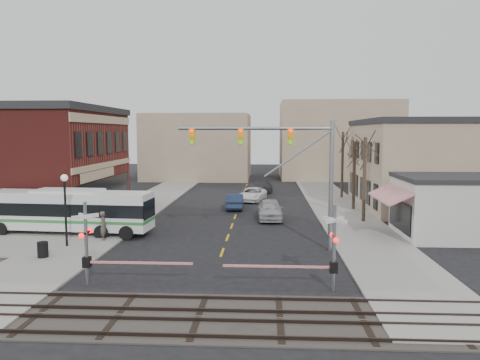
% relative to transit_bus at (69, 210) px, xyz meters
% --- Properties ---
extents(ground, '(160.00, 160.00, 0.00)m').
position_rel_transit_bus_xyz_m(ground, '(11.38, -6.50, -1.73)').
color(ground, black).
rests_on(ground, ground).
extents(sidewalk_west, '(5.00, 60.00, 0.12)m').
position_rel_transit_bus_xyz_m(sidewalk_west, '(1.88, 13.50, -1.67)').
color(sidewalk_west, gray).
rests_on(sidewalk_west, ground).
extents(sidewalk_east, '(5.00, 60.00, 0.12)m').
position_rel_transit_bus_xyz_m(sidewalk_east, '(20.88, 13.50, -1.67)').
color(sidewalk_east, gray).
rests_on(sidewalk_east, ground).
extents(ballast_strip, '(160.00, 5.00, 0.06)m').
position_rel_transit_bus_xyz_m(ballast_strip, '(11.38, -14.50, -1.70)').
color(ballast_strip, '#332D28').
rests_on(ballast_strip, ground).
extents(rail_tracks, '(160.00, 3.91, 0.14)m').
position_rel_transit_bus_xyz_m(rail_tracks, '(11.38, -14.50, -1.61)').
color(rail_tracks, '#2D231E').
rests_on(rail_tracks, ground).
extents(tan_building, '(20.30, 15.30, 8.50)m').
position_rel_transit_bus_xyz_m(tan_building, '(33.38, 13.50, 2.53)').
color(tan_building, gray).
rests_on(tan_building, ground).
extents(awning_shop, '(9.74, 6.20, 4.30)m').
position_rel_transit_bus_xyz_m(awning_shop, '(27.36, 0.50, 0.43)').
color(awning_shop, beige).
rests_on(awning_shop, ground).
extents(tree_east_a, '(0.28, 0.28, 6.75)m').
position_rel_transit_bus_xyz_m(tree_east_a, '(21.88, 5.50, 1.76)').
color(tree_east_a, '#382B21').
rests_on(tree_east_a, sidewalk_east).
extents(tree_east_b, '(0.28, 0.28, 6.30)m').
position_rel_transit_bus_xyz_m(tree_east_b, '(22.18, 11.50, 1.54)').
color(tree_east_b, '#382B21').
rests_on(tree_east_b, sidewalk_east).
extents(tree_east_c, '(0.28, 0.28, 7.20)m').
position_rel_transit_bus_xyz_m(tree_east_c, '(22.38, 19.50, 1.99)').
color(tree_east_c, '#382B21').
rests_on(tree_east_c, sidewalk_east).
extents(transit_bus, '(12.03, 3.47, 3.06)m').
position_rel_transit_bus_xyz_m(transit_bus, '(0.00, 0.00, 0.00)').
color(transit_bus, silver).
rests_on(transit_bus, ground).
extents(traffic_signal_mast, '(9.47, 0.30, 8.00)m').
position_rel_transit_bus_xyz_m(traffic_signal_mast, '(15.33, -3.64, 3.98)').
color(traffic_signal_mast, gray).
rests_on(traffic_signal_mast, ground).
extents(rr_crossing_west, '(5.60, 1.36, 4.00)m').
position_rel_transit_bus_xyz_m(rr_crossing_west, '(5.91, -10.79, 0.24)').
color(rr_crossing_west, gray).
rests_on(rr_crossing_west, ground).
extents(rr_crossing_east, '(5.60, 1.36, 4.00)m').
position_rel_transit_bus_xyz_m(rr_crossing_east, '(16.71, -11.04, 0.24)').
color(rr_crossing_east, gray).
rests_on(rr_crossing_east, ground).
extents(street_lamp, '(0.44, 0.44, 4.55)m').
position_rel_transit_bus_xyz_m(street_lamp, '(1.49, -3.90, 1.62)').
color(street_lamp, black).
rests_on(street_lamp, sidewalk_west).
extents(trash_bin, '(0.60, 0.60, 0.89)m').
position_rel_transit_bus_xyz_m(trash_bin, '(1.25, -6.58, -1.17)').
color(trash_bin, black).
rests_on(trash_bin, sidewalk_west).
extents(car_a, '(2.16, 5.05, 1.70)m').
position_rel_transit_bus_xyz_m(car_a, '(14.37, 6.45, -0.88)').
color(car_a, '#ABABB0').
rests_on(car_a, ground).
extents(car_b, '(1.68, 4.45, 1.45)m').
position_rel_transit_bus_xyz_m(car_b, '(11.09, 11.65, -1.01)').
color(car_b, '#1B2744').
rests_on(car_b, ground).
extents(car_c, '(3.27, 5.40, 1.40)m').
position_rel_transit_bus_xyz_m(car_c, '(12.58, 16.85, -1.03)').
color(car_c, white).
rests_on(car_c, ground).
extents(car_d, '(3.49, 5.08, 1.36)m').
position_rel_transit_bus_xyz_m(car_d, '(13.34, 22.05, -1.05)').
color(car_d, '#36373A').
rests_on(car_d, ground).
extents(pedestrian_near, '(0.62, 0.80, 1.94)m').
position_rel_transit_bus_xyz_m(pedestrian_near, '(3.27, -2.18, -0.64)').
color(pedestrian_near, '#4F463F').
rests_on(pedestrian_near, sidewalk_west).
extents(pedestrian_far, '(1.13, 1.12, 1.84)m').
position_rel_transit_bus_xyz_m(pedestrian_far, '(1.86, 1.92, -0.69)').
color(pedestrian_far, '#313756').
rests_on(pedestrian_far, sidewalk_west).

